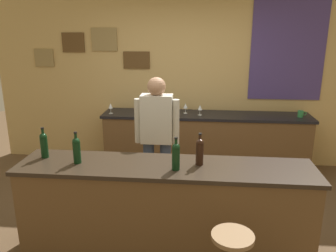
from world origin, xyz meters
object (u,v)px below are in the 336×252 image
Objects in this scene: wine_bottle_b at (77,149)px; wine_glass_b at (185,106)px; wine_bottle_a at (44,144)px; coffee_mug at (301,114)px; wine_glass_c at (200,108)px; bartender at (157,136)px; wine_glass_a at (111,106)px; wine_bottle_d at (200,151)px; wine_bottle_c at (176,155)px.

wine_bottle_b is 1.97× the size of wine_glass_b.
wine_bottle_a is 2.45× the size of coffee_mug.
bartender is at bearing -112.84° from wine_glass_c.
wine_glass_b is at bearing 158.47° from wine_glass_c.
bartender is 1.42m from wine_glass_a.
wine_bottle_a is at bearing -128.22° from wine_glass_c.
wine_bottle_a is at bearing 178.76° from wine_bottle_d.
wine_bottle_a is 0.38m from wine_bottle_b.
bartender is 1.27m from wine_glass_c.
wine_bottle_d reaches higher than wine_glass_c.
wine_glass_c is (0.22, -0.09, 0.00)m from wine_glass_b.
wine_bottle_d is 1.97× the size of wine_glass_b.
wine_bottle_a is 2.37m from wine_glass_b.
wine_bottle_b reaches higher than coffee_mug.
wine_bottle_a is 1.97× the size of wine_glass_a.
coffee_mug is (2.80, 0.06, -0.06)m from wine_glass_a.
wine_glass_a is (-0.21, 1.98, -0.05)m from wine_bottle_b.
wine_bottle_c reaches higher than coffee_mug.
wine_bottle_a is at bearing -94.90° from wine_glass_a.
wine_glass_c is (0.20, 2.08, -0.05)m from wine_bottle_c.
wine_glass_c is at bearing 51.78° from wine_bottle_a.
wine_glass_c is (-0.01, 1.94, -0.05)m from wine_bottle_d.
wine_bottle_d is (1.14, 0.07, 0.00)m from wine_bottle_b.
wine_glass_c is at bearing -179.02° from coffee_mug.
bartender is 5.29× the size of wine_bottle_c.
wine_glass_b is at bearing 57.22° from wine_bottle_a.
wine_glass_c is 1.46m from coffee_mug.
wine_bottle_b is 1.97× the size of wine_glass_c.
wine_glass_a is 2.80m from coffee_mug.
wine_bottle_a is 2.43m from wine_glass_c.
wine_bottle_b is at bearing -84.04° from wine_glass_a.
wine_bottle_c reaches higher than wine_glass_b.
wine_glass_a is at bearing -178.62° from wine_glass_c.
wine_bottle_c is 2.45× the size of coffee_mug.
wine_bottle_d reaches higher than coffee_mug.
wine_bottle_b is 2.45× the size of coffee_mug.
wine_glass_b is at bearing 96.41° from wine_bottle_d.
wine_bottle_a is 1.88m from wine_glass_a.
coffee_mug is (1.46, 0.03, -0.06)m from wine_glass_c.
wine_bottle_b and wine_bottle_c have the same top height.
wine_bottle_c is at bearing -72.38° from bartender.
wine_glass_b is 1.24× the size of coffee_mug.
wine_bottle_b is at bearing -113.57° from wine_glass_b.
bartender is 0.97m from wine_bottle_c.
bartender reaches higher than coffee_mug.
bartender reaches higher than wine_glass_a.
wine_glass_a is at bearing 85.10° from wine_bottle_a.
wine_glass_a is at bearing 126.90° from bartender.
wine_bottle_c is 1.97× the size of wine_glass_c.
wine_bottle_c is 1.00× the size of wine_bottle_d.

